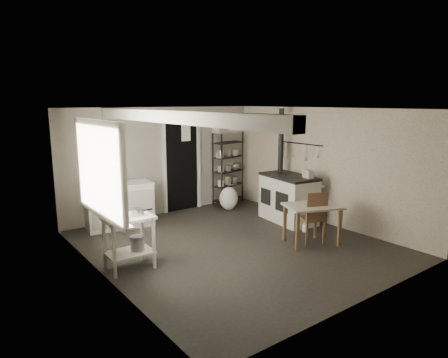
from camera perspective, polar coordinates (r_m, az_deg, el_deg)
floor at (r=6.95m, az=1.50°, el=-9.32°), size 5.00×5.00×0.00m
ceiling at (r=6.52m, az=1.60°, el=10.00°), size 5.00×5.00×0.00m
wall_back at (r=8.71m, az=-8.70°, el=2.55°), size 4.50×0.02×2.30m
wall_front at (r=4.97m, az=19.74°, el=-4.40°), size 4.50×0.02×2.30m
wall_left at (r=5.56m, az=-16.99°, el=-2.63°), size 0.02×5.00×2.30m
wall_right at (r=8.20m, az=13.99°, el=1.82°), size 0.02×5.00×2.30m
window at (r=5.69m, az=-17.59°, el=1.23°), size 0.12×1.76×1.28m
doorway at (r=8.92m, az=-6.03°, el=1.84°), size 0.96×0.10×2.08m
ceiling_beam at (r=5.85m, az=-7.78°, el=8.81°), size 0.18×5.00×0.18m
wallpaper_panel at (r=8.20m, az=13.95°, el=1.82°), size 0.01×5.00×2.30m
utensil_rail at (r=8.50m, az=10.73°, el=4.99°), size 0.06×1.20×0.44m
prep_table at (r=6.03m, az=-13.39°, el=-8.83°), size 0.70×0.51×0.79m
stockpot at (r=5.81m, az=-15.25°, el=-4.09°), size 0.35×0.35×0.30m
saucepan at (r=5.92m, az=-12.28°, el=-4.57°), size 0.21×0.21×0.10m
bucket at (r=6.02m, az=-12.31°, el=-8.96°), size 0.24×0.24×0.22m
base_cabinets at (r=8.01m, az=-14.73°, el=-3.47°), size 1.39×0.74×0.87m
mixing_bowl at (r=7.88m, az=-14.28°, el=-0.02°), size 0.28×0.28×0.07m
counter_cup at (r=7.71m, az=-17.53°, el=-0.31°), size 0.12×0.12×0.10m
shelf_rack at (r=9.44m, az=0.57°, el=2.10°), size 0.85×0.48×1.70m
shelf_jar at (r=9.21m, az=-0.88°, el=4.47°), size 0.10×0.10×0.18m
storage_box_a at (r=9.23m, az=-0.55°, el=8.51°), size 0.33×0.29×0.21m
storage_box_b at (r=9.45m, az=1.42°, el=8.45°), size 0.30×0.29×0.17m
stove at (r=8.24m, az=9.18°, el=-2.99°), size 0.83×1.29×0.95m
stovepipe at (r=8.49m, az=8.13°, el=5.34°), size 0.12×0.12×1.33m
side_ledge at (r=8.04m, az=11.99°, el=-3.51°), size 0.58×0.41×0.81m
oats_box at (r=7.91m, az=11.91°, el=0.55°), size 0.15×0.22×0.31m
work_table at (r=7.03m, az=12.45°, el=-6.07°), size 1.08×0.92×0.69m
table_cup at (r=7.05m, az=14.22°, el=-2.53°), size 0.10×0.10×0.09m
chair at (r=7.09m, az=12.42°, el=-5.05°), size 0.50×0.51×0.92m
flour_sack at (r=9.02m, az=0.69°, el=-2.93°), size 0.47×0.41×0.52m
floor_crock at (r=7.75m, az=11.54°, el=-6.78°), size 0.14×0.14×0.14m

